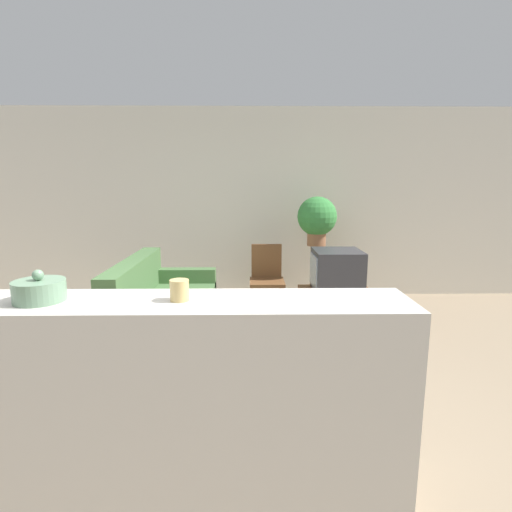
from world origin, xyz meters
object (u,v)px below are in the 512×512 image
at_px(television, 337,271).
at_px(potted_plant, 317,218).
at_px(wooden_chair, 267,275).
at_px(couch, 163,315).
at_px(decorative_bowl, 39,290).

relative_size(television, potted_plant, 0.84).
bearing_deg(potted_plant, wooden_chair, -166.23).
height_order(couch, decorative_bowl, decorative_bowl).
relative_size(wooden_chair, decorative_bowl, 3.56).
distance_m(wooden_chair, decorative_bowl, 3.44).
xyz_separation_m(potted_plant, decorative_bowl, (-1.90, -3.30, -0.06)).
distance_m(television, wooden_chair, 1.02).
height_order(television, decorative_bowl, decorative_bowl).
distance_m(couch, wooden_chair, 1.56).
relative_size(wooden_chair, potted_plant, 1.34).
xyz_separation_m(couch, television, (1.88, 0.43, 0.36)).
relative_size(television, decorative_bowl, 2.24).
bearing_deg(wooden_chair, potted_plant, 13.77).
distance_m(couch, decorative_bowl, 2.23).
height_order(wooden_chair, decorative_bowl, decorative_bowl).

